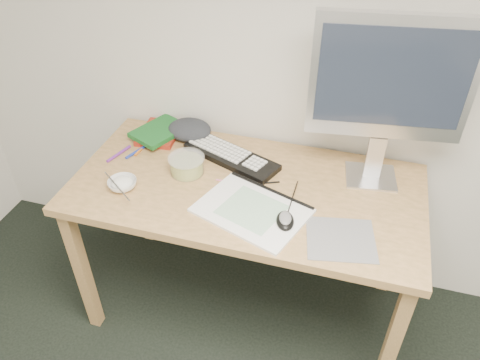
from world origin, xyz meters
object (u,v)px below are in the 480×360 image
Objects in this scene: rice_bowl at (122,184)px; monitor at (391,84)px; sketchpad at (252,210)px; desk at (246,201)px; keyboard at (231,157)px.

monitor is at bearing 20.06° from rice_bowl.
sketchpad is 0.67m from monitor.
rice_bowl is (-0.47, -0.15, 0.10)m from desk.
monitor is (0.48, 0.19, 0.50)m from desk.
desk is at bearing -165.54° from monitor.
keyboard is 0.47m from rice_bowl.
keyboard is 0.65× the size of monitor.
keyboard is (-0.17, 0.30, 0.01)m from sketchpad.
sketchpad is at bearing -38.56° from keyboard.
sketchpad is 0.59× the size of monitor.
monitor is (0.59, 0.04, 0.41)m from keyboard.
monitor is 5.85× the size of rice_bowl.
keyboard is 3.78× the size of rice_bowl.
sketchpad is 3.44× the size of rice_bowl.
desk is 0.21m from keyboard.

